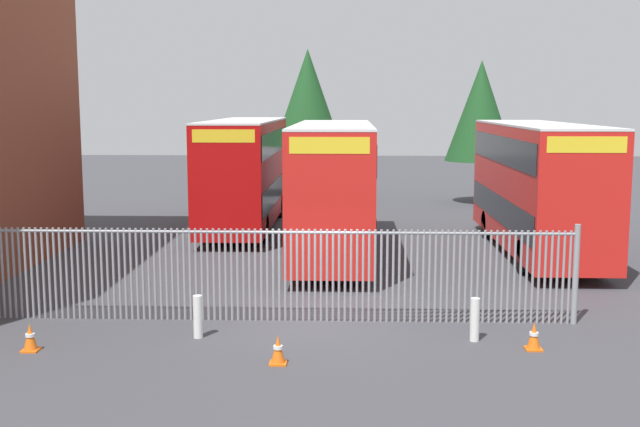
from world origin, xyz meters
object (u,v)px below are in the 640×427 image
object	(u,v)px
double_decker_bus_near_gate	(333,184)
double_decker_bus_behind_fence_left	(245,169)
traffic_cone_by_gate	(534,336)
traffic_cone_mid_forecourt	(30,338)
bollard_near_left	(198,317)
traffic_cone_near_kerb	(278,350)
double_decker_bus_behind_fence_right	(537,183)
bollard_center_front	(475,320)

from	to	relation	value
double_decker_bus_near_gate	double_decker_bus_behind_fence_left	distance (m)	6.74
traffic_cone_by_gate	traffic_cone_mid_forecourt	world-z (taller)	same
bollard_near_left	traffic_cone_near_kerb	bearing A→B (deg)	-41.35
double_decker_bus_near_gate	double_decker_bus_behind_fence_right	size ratio (longest dim) A/B	1.00
double_decker_bus_near_gate	bollard_center_front	size ratio (longest dim) A/B	11.38
double_decker_bus_near_gate	bollard_center_front	world-z (taller)	double_decker_bus_near_gate
double_decker_bus_behind_fence_right	bollard_center_front	world-z (taller)	double_decker_bus_behind_fence_right
double_decker_bus_near_gate	traffic_cone_mid_forecourt	distance (m)	12.38
double_decker_bus_behind_fence_left	traffic_cone_mid_forecourt	xyz separation A→B (m)	(-2.37, -16.20, -2.13)
double_decker_bus_behind_fence_right	bollard_near_left	size ratio (longest dim) A/B	11.38
double_decker_bus_near_gate	traffic_cone_by_gate	bearing A→B (deg)	-66.50
double_decker_bus_near_gate	double_decker_bus_behind_fence_left	world-z (taller)	same
bollard_near_left	traffic_cone_by_gate	distance (m)	7.19
double_decker_bus_behind_fence_right	traffic_cone_near_kerb	world-z (taller)	double_decker_bus_behind_fence_right
bollard_near_left	bollard_center_front	bearing A→B (deg)	-0.13
bollard_near_left	double_decker_bus_behind_fence_right	bearing A→B (deg)	46.33
double_decker_bus_near_gate	double_decker_bus_behind_fence_left	bearing A→B (deg)	123.34
double_decker_bus_behind_fence_left	double_decker_bus_behind_fence_right	xyz separation A→B (m)	(10.59, -5.03, 0.00)
double_decker_bus_behind_fence_left	bollard_near_left	distance (m)	15.30
traffic_cone_mid_forecourt	traffic_cone_by_gate	bearing A→B (deg)	2.56
double_decker_bus_near_gate	double_decker_bus_behind_fence_right	bearing A→B (deg)	5.03
bollard_near_left	traffic_cone_by_gate	xyz separation A→B (m)	(7.17, -0.59, -0.19)
traffic_cone_mid_forecourt	bollard_center_front	bearing A→B (deg)	6.36
double_decker_bus_behind_fence_right	traffic_cone_by_gate	size ratio (longest dim) A/B	18.32
traffic_cone_mid_forecourt	double_decker_bus_behind_fence_right	bearing A→B (deg)	40.75
traffic_cone_by_gate	traffic_cone_near_kerb	xyz separation A→B (m)	(-5.25, -1.10, 0.00)
traffic_cone_near_kerb	double_decker_bus_behind_fence_right	bearing A→B (deg)	56.71
traffic_cone_by_gate	bollard_center_front	bearing A→B (deg)	153.34
double_decker_bus_near_gate	bollard_center_front	xyz separation A→B (m)	(3.25, -9.53, -1.95)
bollard_near_left	traffic_cone_near_kerb	distance (m)	2.55
double_decker_bus_near_gate	traffic_cone_mid_forecourt	world-z (taller)	double_decker_bus_near_gate
double_decker_bus_behind_fence_left	bollard_center_front	distance (m)	16.79
double_decker_bus_behind_fence_left	bollard_center_front	xyz separation A→B (m)	(6.96, -15.16, -1.95)
traffic_cone_by_gate	traffic_cone_mid_forecourt	bearing A→B (deg)	-177.44
double_decker_bus_behind_fence_right	bollard_near_left	xyz separation A→B (m)	(-9.66, -10.12, -1.95)
traffic_cone_mid_forecourt	double_decker_bus_behind_fence_left	bearing A→B (deg)	81.66
bollard_near_left	double_decker_bus_behind_fence_left	bearing A→B (deg)	93.52
traffic_cone_near_kerb	bollard_center_front	bearing A→B (deg)	22.07
double_decker_bus_behind_fence_left	traffic_cone_by_gate	distance (m)	17.82
double_decker_bus_behind_fence_right	traffic_cone_near_kerb	bearing A→B (deg)	-123.29
double_decker_bus_behind_fence_left	traffic_cone_near_kerb	distance (m)	17.20
double_decker_bus_near_gate	bollard_near_left	xyz separation A→B (m)	(-2.77, -9.51, -1.95)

